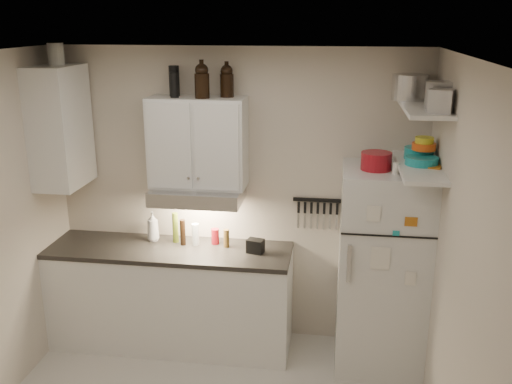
# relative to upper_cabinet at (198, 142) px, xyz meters

# --- Properties ---
(ceiling) EXTENTS (3.20, 3.00, 0.02)m
(ceiling) POSITION_rel_upper_cabinet_xyz_m (0.30, -1.33, 0.78)
(ceiling) COLOR white
(ceiling) RESTS_ON ground
(back_wall) EXTENTS (3.20, 0.02, 2.60)m
(back_wall) POSITION_rel_upper_cabinet_xyz_m (0.30, 0.18, -0.53)
(back_wall) COLOR beige
(back_wall) RESTS_ON ground
(right_wall) EXTENTS (0.02, 3.00, 2.60)m
(right_wall) POSITION_rel_upper_cabinet_xyz_m (1.91, -1.33, -0.53)
(right_wall) COLOR beige
(right_wall) RESTS_ON ground
(base_cabinet) EXTENTS (2.10, 0.60, 0.88)m
(base_cabinet) POSITION_rel_upper_cabinet_xyz_m (-0.25, -0.14, -1.39)
(base_cabinet) COLOR white
(base_cabinet) RESTS_ON floor
(countertop) EXTENTS (2.10, 0.62, 0.04)m
(countertop) POSITION_rel_upper_cabinet_xyz_m (-0.25, -0.14, -0.93)
(countertop) COLOR black
(countertop) RESTS_ON base_cabinet
(upper_cabinet) EXTENTS (0.80, 0.33, 0.75)m
(upper_cabinet) POSITION_rel_upper_cabinet_xyz_m (0.00, 0.00, 0.00)
(upper_cabinet) COLOR white
(upper_cabinet) RESTS_ON back_wall
(side_cabinet) EXTENTS (0.33, 0.55, 1.00)m
(side_cabinet) POSITION_rel_upper_cabinet_xyz_m (-1.14, -0.14, 0.12)
(side_cabinet) COLOR white
(side_cabinet) RESTS_ON left_wall
(range_hood) EXTENTS (0.76, 0.46, 0.12)m
(range_hood) POSITION_rel_upper_cabinet_xyz_m (0.00, -0.06, -0.44)
(range_hood) COLOR silver
(range_hood) RESTS_ON back_wall
(fridge) EXTENTS (0.70, 0.68, 1.70)m
(fridge) POSITION_rel_upper_cabinet_xyz_m (1.55, -0.18, -0.98)
(fridge) COLOR silver
(fridge) RESTS_ON floor
(shelf_hi) EXTENTS (0.30, 0.95, 0.03)m
(shelf_hi) POSITION_rel_upper_cabinet_xyz_m (1.75, -0.31, 0.38)
(shelf_hi) COLOR white
(shelf_hi) RESTS_ON right_wall
(shelf_lo) EXTENTS (0.30, 0.95, 0.03)m
(shelf_lo) POSITION_rel_upper_cabinet_xyz_m (1.75, -0.31, -0.07)
(shelf_lo) COLOR white
(shelf_lo) RESTS_ON right_wall
(knife_strip) EXTENTS (0.42, 0.02, 0.03)m
(knife_strip) POSITION_rel_upper_cabinet_xyz_m (1.00, 0.15, -0.51)
(knife_strip) COLOR black
(knife_strip) RESTS_ON back_wall
(dutch_oven) EXTENTS (0.31, 0.31, 0.14)m
(dutch_oven) POSITION_rel_upper_cabinet_xyz_m (1.45, -0.21, -0.06)
(dutch_oven) COLOR maroon
(dutch_oven) RESTS_ON fridge
(book_stack) EXTENTS (0.27, 0.31, 0.09)m
(book_stack) POSITION_rel_upper_cabinet_xyz_m (1.82, -0.29, -0.08)
(book_stack) COLOR #AE6015
(book_stack) RESTS_ON fridge
(spice_jar) EXTENTS (0.06, 0.06, 0.09)m
(spice_jar) POSITION_rel_upper_cabinet_xyz_m (1.59, -0.31, -0.08)
(spice_jar) COLOR silver
(spice_jar) RESTS_ON fridge
(stock_pot) EXTENTS (0.32, 0.32, 0.19)m
(stock_pot) POSITION_rel_upper_cabinet_xyz_m (1.68, -0.02, 0.49)
(stock_pot) COLOR silver
(stock_pot) RESTS_ON shelf_hi
(tin_a) EXTENTS (0.20, 0.18, 0.18)m
(tin_a) POSITION_rel_upper_cabinet_xyz_m (1.83, -0.41, 0.48)
(tin_a) COLOR #AAAAAD
(tin_a) RESTS_ON shelf_hi
(tin_b) EXTENTS (0.20, 0.20, 0.15)m
(tin_b) POSITION_rel_upper_cabinet_xyz_m (1.82, -0.62, 0.47)
(tin_b) COLOR #AAAAAD
(tin_b) RESTS_ON shelf_hi
(bowl_teal) EXTENTS (0.22, 0.22, 0.09)m
(bowl_teal) POSITION_rel_upper_cabinet_xyz_m (1.77, -0.12, -0.01)
(bowl_teal) COLOR teal
(bowl_teal) RESTS_ON shelf_lo
(bowl_orange) EXTENTS (0.18, 0.18, 0.05)m
(bowl_orange) POSITION_rel_upper_cabinet_xyz_m (1.79, -0.20, 0.07)
(bowl_orange) COLOR #E95415
(bowl_orange) RESTS_ON bowl_teal
(bowl_yellow) EXTENTS (0.14, 0.14, 0.04)m
(bowl_yellow) POSITION_rel_upper_cabinet_xyz_m (1.79, -0.20, 0.11)
(bowl_yellow) COLOR gold
(bowl_yellow) RESTS_ON bowl_orange
(plates) EXTENTS (0.30, 0.30, 0.06)m
(plates) POSITION_rel_upper_cabinet_xyz_m (1.77, -0.30, -0.02)
(plates) COLOR teal
(plates) RESTS_ON shelf_lo
(growler_a) EXTENTS (0.13, 0.13, 0.28)m
(growler_a) POSITION_rel_upper_cabinet_xyz_m (0.06, -0.06, 0.52)
(growler_a) COLOR black
(growler_a) RESTS_ON upper_cabinet
(growler_b) EXTENTS (0.12, 0.12, 0.26)m
(growler_b) POSITION_rel_upper_cabinet_xyz_m (0.24, 0.04, 0.51)
(growler_b) COLOR black
(growler_b) RESTS_ON upper_cabinet
(thermos_a) EXTENTS (0.09, 0.09, 0.20)m
(thermos_a) POSITION_rel_upper_cabinet_xyz_m (-0.17, -0.05, 0.48)
(thermos_a) COLOR black
(thermos_a) RESTS_ON upper_cabinet
(thermos_b) EXTENTS (0.10, 0.10, 0.24)m
(thermos_b) POSITION_rel_upper_cabinet_xyz_m (-0.20, 0.05, 0.50)
(thermos_b) COLOR black
(thermos_b) RESTS_ON upper_cabinet
(side_jar) EXTENTS (0.17, 0.17, 0.17)m
(side_jar) POSITION_rel_upper_cabinet_xyz_m (-1.13, -0.09, 0.71)
(side_jar) COLOR silver
(side_jar) RESTS_ON side_cabinet
(soap_bottle) EXTENTS (0.15, 0.15, 0.30)m
(soap_bottle) POSITION_rel_upper_cabinet_xyz_m (-0.44, 0.02, -0.76)
(soap_bottle) COLOR white
(soap_bottle) RESTS_ON countertop
(pepper_mill) EXTENTS (0.06, 0.06, 0.16)m
(pepper_mill) POSITION_rel_upper_cabinet_xyz_m (0.24, -0.04, -0.83)
(pepper_mill) COLOR brown
(pepper_mill) RESTS_ON countertop
(oil_bottle) EXTENTS (0.06, 0.06, 0.27)m
(oil_bottle) POSITION_rel_upper_cabinet_xyz_m (-0.23, 0.01, -0.77)
(oil_bottle) COLOR #57681A
(oil_bottle) RESTS_ON countertop
(vinegar_bottle) EXTENTS (0.05, 0.05, 0.23)m
(vinegar_bottle) POSITION_rel_upper_cabinet_xyz_m (-0.15, -0.05, -0.79)
(vinegar_bottle) COLOR black
(vinegar_bottle) RESTS_ON countertop
(clear_bottle) EXTENTS (0.08, 0.08, 0.19)m
(clear_bottle) POSITION_rel_upper_cabinet_xyz_m (-0.04, -0.03, -0.81)
(clear_bottle) COLOR silver
(clear_bottle) RESTS_ON countertop
(red_jar) EXTENTS (0.07, 0.07, 0.14)m
(red_jar) POSITION_rel_upper_cabinet_xyz_m (0.12, 0.02, -0.84)
(red_jar) COLOR maroon
(red_jar) RESTS_ON countertop
(caddy) EXTENTS (0.16, 0.13, 0.12)m
(caddy) POSITION_rel_upper_cabinet_xyz_m (0.50, -0.13, -0.85)
(caddy) COLOR black
(caddy) RESTS_ON countertop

